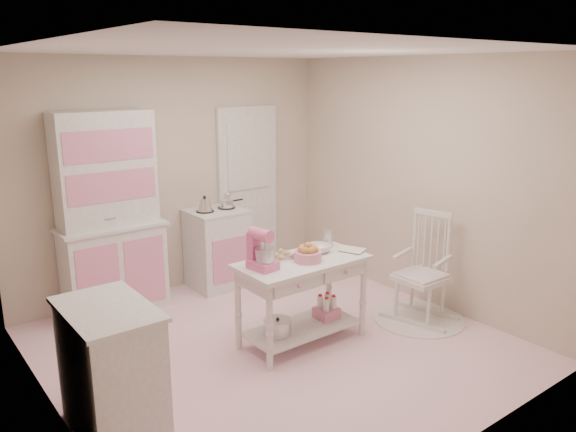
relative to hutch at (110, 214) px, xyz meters
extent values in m
plane|color=pink|center=(0.86, -1.66, -1.04)|extent=(3.80, 3.80, 0.00)
cube|color=white|center=(0.86, -1.66, 1.56)|extent=(3.80, 3.80, 0.04)
cube|color=beige|center=(0.86, 0.24, 0.26)|extent=(3.80, 0.04, 2.60)
cube|color=beige|center=(0.86, -3.56, 0.26)|extent=(3.80, 0.04, 2.60)
cube|color=beige|center=(-1.04, -1.66, 0.26)|extent=(0.04, 3.80, 2.60)
cube|color=beige|center=(2.76, -1.66, 0.26)|extent=(0.04, 3.80, 2.60)
cube|color=white|center=(1.81, 0.21, -0.02)|extent=(0.82, 0.05, 2.04)
cube|color=white|center=(0.00, 0.00, 0.00)|extent=(1.06, 0.50, 2.08)
cube|color=white|center=(1.20, -0.05, -0.58)|extent=(0.62, 0.57, 0.92)
cube|color=white|center=(-0.77, -1.98, -0.58)|extent=(0.54, 0.84, 0.92)
cylinder|color=white|center=(2.34, -2.09, -1.03)|extent=(0.92, 0.92, 0.01)
cube|color=white|center=(2.34, -2.09, -0.49)|extent=(0.66, 0.82, 1.10)
cube|color=white|center=(1.09, -1.75, -0.64)|extent=(1.20, 0.60, 0.80)
cube|color=#E25F96|center=(0.67, -1.73, -0.07)|extent=(0.24, 0.31, 0.34)
cube|color=silver|center=(0.94, -1.57, -0.23)|extent=(0.34, 0.24, 0.02)
cylinder|color=pink|center=(1.11, -1.80, -0.19)|extent=(0.25, 0.25, 0.09)
imported|color=silver|center=(1.35, -1.67, -0.20)|extent=(0.23, 0.23, 0.07)
cylinder|color=silver|center=(1.53, -1.59, -0.16)|extent=(0.10, 0.10, 0.17)
imported|color=silver|center=(1.54, -1.87, -0.23)|extent=(0.25, 0.28, 0.02)
camera|label=1|loc=(-1.91, -5.45, 1.39)|focal=35.00mm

